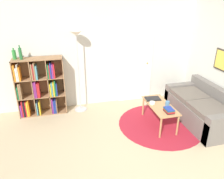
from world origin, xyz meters
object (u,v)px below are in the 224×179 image
at_px(bookshelf, 39,88).
at_px(bottle_middle, 20,54).
at_px(couch, 203,109).
at_px(laptop, 153,99).
at_px(floor_lamp, 77,48).
at_px(bowl, 152,103).
at_px(coffee_table, 160,107).
at_px(bottle_left, 14,55).
at_px(cup, 167,103).

bearing_deg(bookshelf, bottle_middle, -173.73).
bearing_deg(couch, laptop, 160.35).
relative_size(bookshelf, couch, 0.77).
distance_m(floor_lamp, bowl, 1.96).
bearing_deg(bottle_middle, coffee_table, -22.01).
relative_size(bookshelf, floor_lamp, 0.70).
xyz_separation_m(bookshelf, bottle_left, (-0.40, 0.02, 0.77)).
bearing_deg(coffee_table, bookshelf, 155.25).
xyz_separation_m(laptop, cup, (0.16, -0.35, 0.04)).
bearing_deg(bookshelf, coffee_table, -24.75).
bearing_deg(coffee_table, floor_lamp, 145.73).
xyz_separation_m(bookshelf, cup, (2.52, -1.17, -0.12)).
bearing_deg(bottle_left, coffee_table, -22.01).
relative_size(floor_lamp, laptop, 5.50).
height_order(floor_lamp, bowl, floor_lamp).
height_order(bookshelf, couch, bookshelf).
relative_size(coffee_table, bowl, 8.37).
bearing_deg(couch, bowl, 172.21).
bearing_deg(cup, bookshelf, 155.16).
xyz_separation_m(bowl, cup, (0.26, -0.14, 0.02)).
distance_m(bookshelf, couch, 3.58).
bearing_deg(bottle_middle, bowl, -21.59).
xyz_separation_m(bookshelf, coffee_table, (2.39, -1.10, -0.22)).
height_order(coffee_table, bowl, bowl).
height_order(coffee_table, bottle_middle, bottle_middle).
height_order(laptop, cup, cup).
bearing_deg(bowl, cup, -27.95).
bearing_deg(laptop, couch, -19.65).
distance_m(coffee_table, bowl, 0.18).
relative_size(coffee_table, bottle_left, 4.16).
relative_size(floor_lamp, cup, 19.52).
relative_size(couch, laptop, 5.07).
bearing_deg(bottle_left, floor_lamp, -4.16).
xyz_separation_m(couch, laptop, (-1.01, 0.36, 0.19)).
bearing_deg(laptop, cup, -64.86).
bearing_deg(couch, floor_lamp, 155.98).
relative_size(laptop, bottle_left, 1.43).
bearing_deg(bottle_middle, cup, -22.22).
xyz_separation_m(bookshelf, laptop, (2.36, -0.82, -0.16)).
height_order(bookshelf, cup, bookshelf).
relative_size(bookshelf, coffee_table, 1.33).
bearing_deg(coffee_table, couch, -4.41).
distance_m(bookshelf, coffee_table, 2.65).
relative_size(laptop, bottle_middle, 1.12).
distance_m(floor_lamp, couch, 2.98).
xyz_separation_m(couch, cup, (-0.85, 0.01, 0.23)).
height_order(bookshelf, bottle_left, bottle_left).
xyz_separation_m(couch, coffee_table, (-0.97, 0.08, 0.13)).
relative_size(coffee_table, laptop, 2.91).
distance_m(couch, bottle_left, 4.11).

